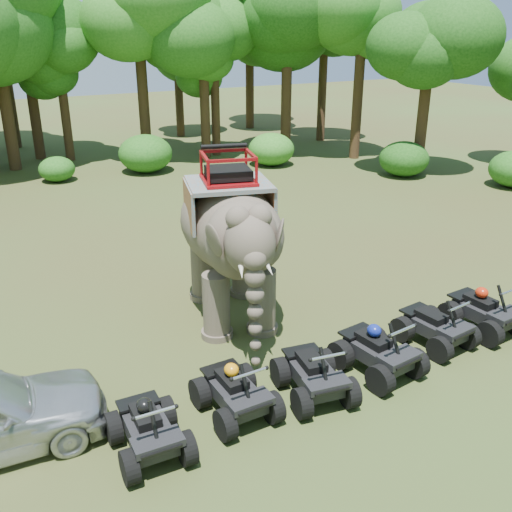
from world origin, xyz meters
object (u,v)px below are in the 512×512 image
object	(u,v)px
elephant	(230,236)
atv_4	(436,320)
atv_2	(314,368)
atv_5	(486,305)
atv_0	(148,423)
atv_1	(235,386)
atv_3	(379,345)

from	to	relation	value
elephant	atv_4	xyz separation A→B (m)	(3.59, -3.78, -1.56)
atv_2	atv_5	world-z (taller)	atv_5
atv_5	elephant	bearing A→B (deg)	139.78
elephant	atv_0	xyz separation A→B (m)	(-3.68, -4.07, -1.56)
atv_0	atv_4	size ratio (longest dim) A/B	0.99
atv_0	atv_5	distance (m)	8.88
atv_0	atv_2	distance (m)	3.56
atv_1	atv_5	world-z (taller)	atv_5
elephant	atv_1	xyz separation A→B (m)	(-1.82, -3.83, -1.55)
atv_5	atv_3	bearing A→B (deg)	179.37
atv_2	atv_3	size ratio (longest dim) A/B	0.96
atv_0	atv_4	xyz separation A→B (m)	(7.27, 0.29, 0.01)
atv_2	atv_5	bearing A→B (deg)	11.63
atv_2	atv_3	distance (m)	1.72
atv_0	atv_1	world-z (taller)	atv_1
atv_1	atv_2	xyz separation A→B (m)	(1.70, -0.24, 0.01)
elephant	atv_0	distance (m)	5.71
elephant	atv_3	bearing A→B (deg)	-52.92
atv_2	atv_4	size ratio (longest dim) A/B	1.02
elephant	atv_3	size ratio (longest dim) A/B	2.84
elephant	atv_3	distance (m)	4.60
atv_2	atv_3	xyz separation A→B (m)	(1.72, 0.03, 0.03)
atv_0	atv_1	bearing A→B (deg)	9.35
atv_4	atv_5	distance (m)	1.61
atv_5	atv_4	bearing A→B (deg)	173.82
elephant	atv_4	bearing A→B (deg)	-31.00
atv_0	atv_4	bearing A→B (deg)	4.41
atv_4	atv_5	world-z (taller)	atv_5
atv_1	atv_2	size ratio (longest dim) A/B	0.99
atv_0	atv_5	world-z (taller)	atv_5
atv_5	atv_0	bearing A→B (deg)	177.74
atv_3	atv_1	bearing A→B (deg)	170.07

